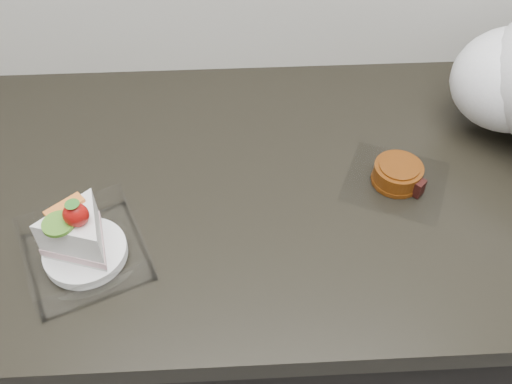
# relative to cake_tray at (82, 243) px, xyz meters

# --- Properties ---
(counter) EXTENTS (2.04, 0.64, 0.90)m
(counter) POSITION_rel_cake_tray_xyz_m (0.30, 0.14, -0.48)
(counter) COLOR black
(counter) RESTS_ON ground
(cake_tray) EXTENTS (0.21, 0.21, 0.13)m
(cake_tray) POSITION_rel_cake_tray_xyz_m (0.00, 0.00, 0.00)
(cake_tray) COLOR white
(cake_tray) RESTS_ON counter
(mooncake_wrap) EXTENTS (0.20, 0.20, 0.04)m
(mooncake_wrap) POSITION_rel_cake_tray_xyz_m (0.48, 0.13, -0.02)
(mooncake_wrap) COLOR white
(mooncake_wrap) RESTS_ON counter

